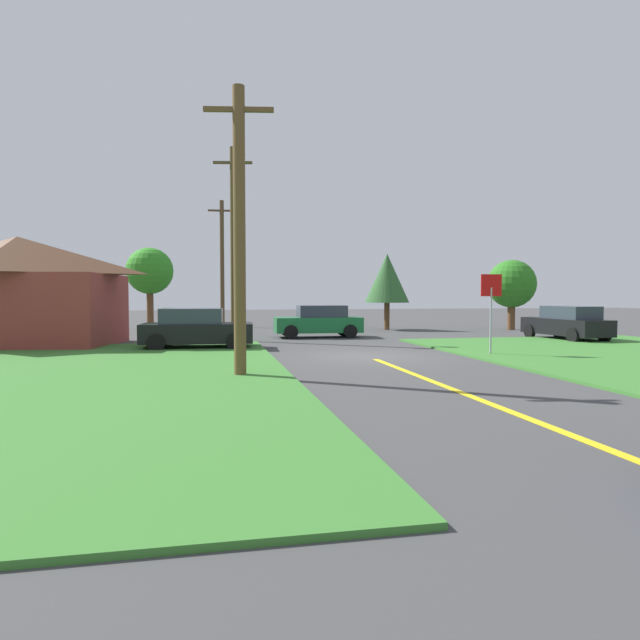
# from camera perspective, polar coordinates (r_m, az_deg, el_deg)

# --- Properties ---
(ground_plane) EXTENTS (120.00, 120.00, 0.00)m
(ground_plane) POSITION_cam_1_polar(r_m,az_deg,el_deg) (19.58, 4.87, -3.73)
(ground_plane) COLOR #414141
(grass_verge_left) EXTENTS (12.00, 20.00, 0.08)m
(grass_verge_left) POSITION_cam_1_polar(r_m,az_deg,el_deg) (15.32, -26.03, -5.63)
(grass_verge_left) COLOR #39792E
(grass_verge_left) RESTS_ON ground
(lane_stripe_center) EXTENTS (0.20, 14.00, 0.01)m
(lane_stripe_center) POSITION_cam_1_polar(r_m,az_deg,el_deg) (12.19, 15.60, -7.69)
(lane_stripe_center) COLOR yellow
(lane_stripe_center) RESTS_ON ground
(stop_sign) EXTENTS (0.77, 0.07, 2.88)m
(stop_sign) POSITION_cam_1_polar(r_m,az_deg,el_deg) (20.45, 17.17, 2.15)
(stop_sign) COLOR #9EA0A8
(stop_sign) RESTS_ON ground
(parked_car_near_building) EXTENTS (4.44, 2.35, 1.62)m
(parked_car_near_building) POSITION_cam_1_polar(r_m,az_deg,el_deg) (22.61, -12.60, -0.88)
(parked_car_near_building) COLOR black
(parked_car_near_building) RESTS_ON ground
(car_on_crossroad) EXTENTS (2.18, 4.62, 1.62)m
(car_on_crossroad) POSITION_cam_1_polar(r_m,az_deg,el_deg) (28.81, 24.00, -0.30)
(car_on_crossroad) COLOR black
(car_on_crossroad) RESTS_ON ground
(car_approaching_junction) EXTENTS (4.38, 2.05, 1.62)m
(car_approaching_junction) POSITION_cam_1_polar(r_m,az_deg,el_deg) (28.02, -0.11, -0.15)
(car_approaching_junction) COLOR #196B33
(car_approaching_junction) RESTS_ON ground
(utility_pole_near) EXTENTS (1.80, 0.41, 7.52)m
(utility_pole_near) POSITION_cam_1_polar(r_m,az_deg,el_deg) (14.70, -8.28, 9.22)
(utility_pole_near) COLOR brown
(utility_pole_near) RESTS_ON ground
(utility_pole_mid) EXTENTS (1.79, 0.43, 8.95)m
(utility_pole_mid) POSITION_cam_1_polar(r_m,az_deg,el_deg) (26.25, -8.89, 7.96)
(utility_pole_mid) COLOR #4D4224
(utility_pole_mid) RESTS_ON ground
(utility_pole_far) EXTENTS (1.80, 0.28, 8.40)m
(utility_pole_far) POSITION_cam_1_polar(r_m,az_deg,el_deg) (37.71, -10.02, 5.89)
(utility_pole_far) COLOR #503D25
(utility_pole_far) RESTS_ON ground
(oak_tree_left) EXTENTS (2.85, 2.85, 5.04)m
(oak_tree_left) POSITION_cam_1_polar(r_m,az_deg,el_deg) (35.74, -17.09, 4.78)
(oak_tree_left) COLOR brown
(oak_tree_left) RESTS_ON ground
(pine_tree_center) EXTENTS (2.72, 2.72, 4.66)m
(pine_tree_center) POSITION_cam_1_polar(r_m,az_deg,el_deg) (34.32, 6.90, 4.26)
(pine_tree_center) COLOR brown
(pine_tree_center) RESTS_ON ground
(oak_tree_right) EXTENTS (2.92, 2.92, 4.28)m
(oak_tree_right) POSITION_cam_1_polar(r_m,az_deg,el_deg) (35.94, 19.09, 3.50)
(oak_tree_right) COLOR brown
(oak_tree_right) RESTS_ON ground
(barn) EXTENTS (8.30, 6.15, 4.59)m
(barn) POSITION_cam_1_polar(r_m,az_deg,el_deg) (26.51, -28.57, 2.59)
(barn) COLOR maroon
(barn) RESTS_ON ground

